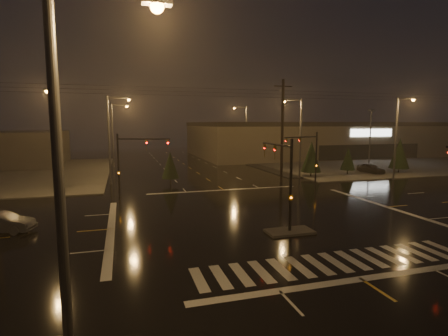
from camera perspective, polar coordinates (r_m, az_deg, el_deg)
The scene contains 25 objects.
ground at distance 26.56m, azimuth 6.72°, elevation -7.90°, with size 140.00×140.00×0.00m, color black.
sidewalk_ne at distance 67.26m, azimuth 20.43°, elevation 0.96°, with size 36.00×36.00×0.12m, color #413F3A.
median_island at distance 23.06m, azimuth 10.66°, elevation -10.15°, with size 3.00×1.60×0.15m, color #413F3A.
crosswalk at distance 19.03m, azimuth 17.69°, elevation -14.43°, with size 15.00×2.60×0.01m, color beige.
stop_bar_near at distance 17.54m, azimuth 21.48°, elevation -16.51°, with size 16.00×0.50×0.01m, color beige.
stop_bar_far at distance 36.67m, azimuth -0.00°, elevation -3.61°, with size 16.00×0.50×0.01m, color beige.
parking_lot at distance 68.85m, azimuth 24.76°, elevation 0.86°, with size 50.00×24.00×0.08m, color black.
retail_building at distance 82.95m, azimuth 16.73°, elevation 4.84°, with size 60.20×28.30×7.20m.
signal_mast_median at distance 23.07m, azimuth 9.83°, elevation -0.75°, with size 0.25×4.59×6.00m.
signal_mast_ne at distance 39.11m, azimuth 13.86°, elevation 2.46°, with size 4.84×1.86×6.00m.
signal_mast_nw at distance 33.86m, azimuth -15.21°, elevation 1.70°, with size 4.84×1.86×6.00m.
streetlight_0 at distance 8.72m, azimuth -23.37°, elevation -0.77°, with size 2.77×0.32×10.00m.
streetlight_1 at distance 41.60m, azimuth -17.86°, elevation 5.38°, with size 2.77×0.32×10.00m.
streetlight_2 at distance 57.59m, azimuth -17.45°, elevation 5.83°, with size 2.77×0.32×10.00m.
streetlight_3 at distance 44.94m, azimuth 12.05°, elevation 5.68°, with size 2.77×0.32×10.00m.
streetlight_4 at distance 63.27m, azimuth 3.40°, elevation 6.25°, with size 2.77×0.32×10.00m.
streetlight_5 at distance 35.28m, azimuth -26.00°, elevation 4.71°, with size 0.32×2.77×10.00m.
streetlight_6 at distance 47.32m, azimuth 26.55°, elevation 5.15°, with size 0.32×2.77×10.00m.
utility_pole_1 at distance 41.71m, azimuth 9.49°, elevation 6.08°, with size 2.20×0.32×12.00m.
conifer_0 at distance 46.55m, azimuth 14.07°, elevation 1.83°, with size 2.54×2.54×4.67m.
conifer_1 at distance 50.02m, azimuth 19.59°, elevation 1.46°, with size 1.96×1.96×3.76m.
conifer_2 at distance 54.42m, azimuth 26.74°, elevation 2.14°, with size 2.68×2.68×4.89m.
conifer_3 at distance 40.28m, azimuth -8.78°, elevation 0.49°, with size 1.96×1.96×3.77m.
car_parked at distance 52.88m, azimuth 22.85°, elevation -0.05°, with size 1.68×4.19×1.43m, color black.
car_crossing at distance 26.64m, azimuth -32.69°, elevation -7.52°, with size 1.39×3.99×1.32m, color #4E4F55.
Camera 1 is at (-10.08, -23.57, 6.93)m, focal length 28.00 mm.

